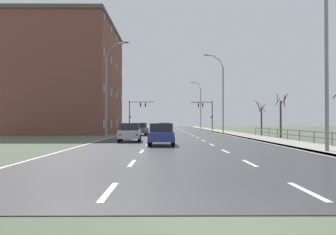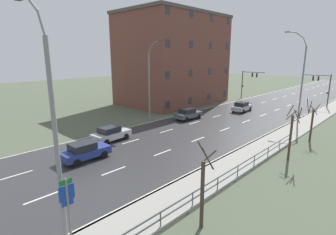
{
  "view_description": "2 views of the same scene",
  "coord_description": "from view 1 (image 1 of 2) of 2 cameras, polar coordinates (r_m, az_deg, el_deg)",
  "views": [
    {
      "loc": [
        -1.0,
        -5.85,
        1.65
      ],
      "look_at": [
        -0.58,
        55.65,
        2.51
      ],
      "focal_mm": 35.72,
      "sensor_mm": 36.0,
      "label": 1
    },
    {
      "loc": [
        18.23,
        7.53,
        8.7
      ],
      "look_at": [
        0.0,
        26.78,
        2.42
      ],
      "focal_mm": 27.88,
      "sensor_mm": 36.0,
      "label": 2
    }
  ],
  "objects": [
    {
      "name": "ground_plane",
      "position": [
        53.89,
        0.68,
        -2.62
      ],
      "size": [
        160.0,
        160.0,
        0.12
      ],
      "color": "#4C5642"
    },
    {
      "name": "road_asphalt_strip",
      "position": [
        65.88,
        0.48,
        -2.23
      ],
      "size": [
        14.0,
        120.0,
        0.03
      ],
      "color": "#303033",
      "rests_on": "ground"
    },
    {
      "name": "sidewalk_right",
      "position": [
        66.54,
        7.76,
        -2.17
      ],
      "size": [
        3.0,
        120.0,
        0.12
      ],
      "color": "gray",
      "rests_on": "ground"
    },
    {
      "name": "guardrail",
      "position": [
        27.87,
        22.55,
        -2.68
      ],
      "size": [
        0.07,
        29.23,
        1.0
      ],
      "color": "#515459",
      "rests_on": "ground"
    },
    {
      "name": "street_lamp_foreground",
      "position": [
        20.0,
        24.98,
        10.26
      ],
      "size": [
        2.65,
        0.24,
        11.19
      ],
      "color": "slate",
      "rests_on": "ground"
    },
    {
      "name": "street_lamp_midground",
      "position": [
        50.72,
        9.19,
        3.84
      ],
      "size": [
        2.9,
        0.24,
        11.82
      ],
      "color": "slate",
      "rests_on": "ground"
    },
    {
      "name": "street_lamp_distant",
      "position": [
        82.49,
        5.5,
        1.99
      ],
      "size": [
        2.56,
        0.24,
        11.59
      ],
      "color": "slate",
      "rests_on": "ground"
    },
    {
      "name": "street_lamp_left_bank",
      "position": [
        37.72,
        -10.24,
        4.59
      ],
      "size": [
        2.57,
        0.24,
        10.62
      ],
      "color": "slate",
      "rests_on": "ground"
    },
    {
      "name": "traffic_signal_right",
      "position": [
        64.22,
        6.67,
        1.21
      ],
      "size": [
        4.18,
        0.36,
        5.72
      ],
      "color": "#38383A",
      "rests_on": "ground"
    },
    {
      "name": "traffic_signal_left",
      "position": [
        63.68,
        -5.54,
        1.27
      ],
      "size": [
        4.78,
        0.36,
        5.76
      ],
      "color": "#38383A",
      "rests_on": "ground"
    },
    {
      "name": "car_distant",
      "position": [
        41.33,
        -4.85,
        -1.97
      ],
      "size": [
        2.02,
        4.19,
        1.57
      ],
      "rotation": [
        0.0,
        0.0,
        -0.06
      ],
      "color": "#474C51",
      "rests_on": "ground"
    },
    {
      "name": "car_far_right",
      "position": [
        28.38,
        -6.52,
        -2.51
      ],
      "size": [
        2.01,
        4.19,
        1.57
      ],
      "rotation": [
        0.0,
        0.0,
        0.05
      ],
      "color": "#B7B7BC",
      "rests_on": "ground"
    },
    {
      "name": "car_far_left",
      "position": [
        23.72,
        -1.13,
        -2.85
      ],
      "size": [
        1.85,
        4.11,
        1.57
      ],
      "rotation": [
        0.0,
        0.0,
        0.0
      ],
      "color": "navy",
      "rests_on": "ground"
    },
    {
      "name": "car_near_left",
      "position": [
        51.16,
        -0.71,
        -1.75
      ],
      "size": [
        1.98,
        4.18,
        1.57
      ],
      "rotation": [
        0.0,
        0.0,
        0.05
      ],
      "color": "#B7B7BC",
      "rests_on": "ground"
    },
    {
      "name": "brick_building",
      "position": [
        52.42,
        -16.18,
        6.25
      ],
      "size": [
        13.03,
        19.12,
        16.11
      ],
      "color": "brown",
      "rests_on": "ground"
    },
    {
      "name": "bare_tree_mid",
      "position": [
        37.76,
        18.71,
        0.22
      ],
      "size": [
        1.28,
        1.31,
        4.71
      ],
      "color": "#423328",
      "rests_on": "ground"
    },
    {
      "name": "bare_tree_far",
      "position": [
        44.01,
        15.63,
        -0.27
      ],
      "size": [
        1.33,
        1.39,
        4.53
      ],
      "color": "#423328",
      "rests_on": "ground"
    }
  ]
}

